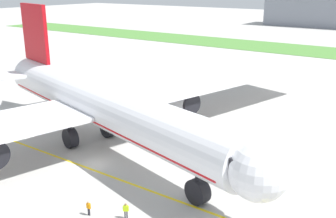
# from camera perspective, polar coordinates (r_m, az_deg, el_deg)

# --- Properties ---
(ground_plane) EXTENTS (600.00, 600.00, 0.00)m
(ground_plane) POSITION_cam_1_polar(r_m,az_deg,el_deg) (51.97, -10.62, -7.80)
(ground_plane) COLOR #ADAAA5
(ground_plane) RESTS_ON ground
(apron_taxi_line) EXTENTS (280.00, 0.36, 0.01)m
(apron_taxi_line) POSITION_cam_1_polar(r_m,az_deg,el_deg) (51.30, -11.51, -8.21)
(apron_taxi_line) COLOR yellow
(apron_taxi_line) RESTS_ON ground
(grass_median_strip) EXTENTS (320.00, 24.00, 0.10)m
(grass_median_strip) POSITION_cam_1_polar(r_m,az_deg,el_deg) (143.24, 21.24, 7.61)
(grass_median_strip) COLOR #4C8438
(grass_median_strip) RESTS_ON ground
(airliner_foreground) EXTENTS (57.26, 92.27, 18.80)m
(airliner_foreground) POSITION_cam_1_polar(r_m,az_deg,el_deg) (54.56, -9.85, 0.67)
(airliner_foreground) COLOR white
(airliner_foreground) RESTS_ON ground
(ground_crew_wingwalker_port) EXTENTS (0.54, 0.23, 1.55)m
(ground_crew_wingwalker_port) POSITION_cam_1_polar(r_m,az_deg,el_deg) (41.25, -11.27, -13.53)
(ground_crew_wingwalker_port) COLOR black
(ground_crew_wingwalker_port) RESTS_ON ground
(ground_crew_marshaller_front) EXTENTS (0.52, 0.44, 1.68)m
(ground_crew_marshaller_front) POSITION_cam_1_polar(r_m,az_deg,el_deg) (40.17, -6.04, -14.06)
(ground_crew_marshaller_front) COLOR black
(ground_crew_marshaller_front) RESTS_ON ground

